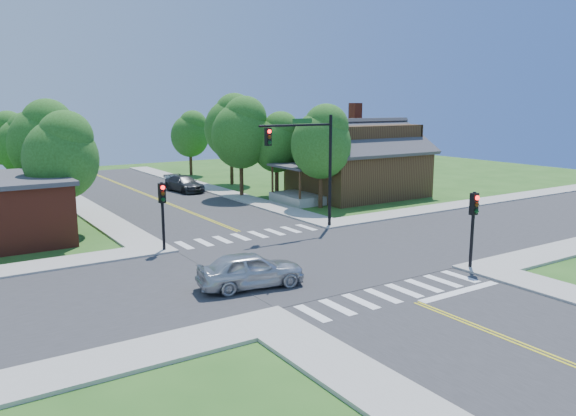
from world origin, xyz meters
TOP-DOWN VIEW (x-y plane):
  - ground at (0.00, 0.00)m, footprint 100.00×100.00m
  - road_ns at (0.00, 0.00)m, footprint 10.00×90.00m
  - road_ew at (0.00, 0.00)m, footprint 90.00×10.00m
  - intersection_patch at (0.00, 0.00)m, footprint 10.20×10.20m
  - sidewalk_ne at (15.82, 15.82)m, footprint 40.00×40.00m
  - crosswalk_north at (0.00, 6.20)m, footprint 8.85×2.00m
  - crosswalk_south at (0.00, -6.20)m, footprint 8.85×2.00m
  - centerline at (0.00, 0.00)m, footprint 0.30×90.00m
  - stop_bar at (2.50, -7.60)m, footprint 4.60×0.45m
  - signal_mast_ne at (3.91, 5.59)m, footprint 5.30×0.42m
  - signal_pole_se at (5.60, -5.62)m, footprint 0.34×0.42m
  - signal_pole_nw at (-5.60, 5.58)m, footprint 0.34×0.42m
  - house_ne at (15.11, 14.23)m, footprint 13.05×8.80m
  - tree_e_a at (9.28, 11.39)m, footprint 4.64×4.41m
  - tree_e_b at (9.36, 17.84)m, footprint 4.26×4.05m
  - tree_e_c at (9.42, 26.30)m, footprint 5.22×4.96m
  - tree_e_d at (8.88, 35.01)m, footprint 4.19×3.98m
  - tree_w_a at (-9.00, 12.93)m, footprint 4.43×4.20m
  - tree_w_b at (-8.70, 19.91)m, footprint 4.85×4.60m
  - tree_w_c at (-8.91, 28.00)m, footprint 4.23×4.02m
  - tree_w_d at (-9.22, 36.52)m, footprint 4.25×4.03m
  - tree_house at (6.70, 19.28)m, footprint 5.01×4.76m
  - tree_bldg at (-8.49, 17.92)m, footprint 4.02×3.82m
  - car_silver at (-4.63, -2.19)m, footprint 3.47×5.29m
  - car_dgrey at (3.50, 24.40)m, footprint 3.13×5.31m

SIDE VIEW (x-z plane):
  - ground at x=0.00m, z-range 0.00..0.00m
  - intersection_patch at x=0.00m, z-range -0.03..0.03m
  - stop_bar at x=2.50m, z-range -0.05..0.05m
  - road_ns at x=0.00m, z-range 0.00..0.04m
  - road_ew at x=0.00m, z-range 0.01..0.04m
  - crosswalk_north at x=0.00m, z-range 0.04..0.05m
  - crosswalk_south at x=0.00m, z-range 0.04..0.05m
  - centerline at x=0.00m, z-range 0.04..0.05m
  - sidewalk_ne at x=15.82m, z-range 0.00..0.14m
  - car_dgrey at x=3.50m, z-range 0.00..1.40m
  - car_silver at x=-4.63m, z-range 0.00..1.58m
  - signal_pole_se at x=5.60m, z-range 0.76..4.56m
  - signal_pole_nw at x=-5.60m, z-range 0.76..4.56m
  - house_ne at x=15.11m, z-range -0.23..6.88m
  - tree_bldg at x=-8.49m, z-range 1.06..7.90m
  - tree_e_d at x=8.88m, z-range 1.10..8.23m
  - tree_w_c at x=-8.91m, z-range 1.11..8.31m
  - tree_w_d at x=-9.22m, z-range 1.12..8.34m
  - tree_e_b at x=9.36m, z-range 1.12..8.36m
  - signal_mast_ne at x=3.91m, z-range 1.25..8.45m
  - tree_w_a at x=-9.00m, z-range 1.17..8.69m
  - tree_e_a at x=9.28m, z-range 1.22..9.11m
  - tree_w_b at x=-8.70m, z-range 1.28..9.52m
  - tree_house at x=6.70m, z-range 1.32..9.84m
  - tree_e_c at x=9.42m, z-range 1.38..10.25m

